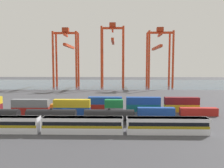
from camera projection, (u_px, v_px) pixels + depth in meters
The scene contains 23 objects.
ground_plane at pixel (84, 98), 112.92m from camera, with size 420.00×420.00×0.00m, color #424247.
harbour_water at pixel (99, 83), 204.77m from camera, with size 400.00×110.00×0.01m, color #384C60.
passenger_train at pixel (83, 124), 53.34m from camera, with size 60.43×3.14×3.90m.
freight_tank_row at pixel (51, 116), 61.91m from camera, with size 46.55×3.03×4.49m.
shipping_container_1 at pixel (31, 111), 73.37m from camera, with size 12.10×2.44×2.60m, color #AD211C.
shipping_container_2 at pixel (30, 103), 73.16m from camera, with size 12.10×2.44×2.60m, color slate.
shipping_container_3 at pixel (72, 111), 73.05m from camera, with size 12.10×2.44×2.60m, color #1C4299.
shipping_container_4 at pixel (72, 103), 72.84m from camera, with size 12.10×2.44×2.60m, color gold.
shipping_container_5 at pixel (114, 111), 72.73m from camera, with size 6.04×2.44×2.60m, color slate.
shipping_container_6 at pixel (114, 104), 72.52m from camera, with size 6.04×2.44×2.60m, color #197538.
shipping_container_7 at pixel (156, 111), 72.41m from camera, with size 12.10×2.44×2.60m, color #1C4299.
shipping_container_8 at pixel (198, 112), 72.09m from camera, with size 12.10×2.44×2.60m, color #AD211C.
shipping_container_11 at pixel (30, 107), 79.53m from camera, with size 6.04×2.44×2.60m, color #AD211C.
shipping_container_12 at pixel (67, 108), 79.21m from camera, with size 12.10×2.44×2.60m, color orange.
shipping_container_13 at pixel (105, 108), 78.90m from camera, with size 12.10×2.44×2.60m, color #AD211C.
shipping_container_14 at pixel (105, 101), 78.68m from camera, with size 12.10×2.44×2.60m, color #1C4299.
shipping_container_15 at pixel (143, 108), 78.58m from camera, with size 12.10×2.44×2.60m, color #146066.
shipping_container_16 at pixel (143, 101), 78.37m from camera, with size 12.10×2.44×2.60m, color #1C4299.
shipping_container_17 at pixel (181, 108), 78.27m from camera, with size 12.10×2.44×2.60m, color gold.
shipping_container_18 at pixel (182, 101), 78.06m from camera, with size 12.10×2.44×2.60m, color maroon.
gantry_crane_west at pixel (67, 52), 171.46m from camera, with size 19.07×34.94×45.32m.
gantry_crane_central at pixel (113, 49), 170.21m from camera, with size 17.87×34.68×48.88m.
gantry_crane_east at pixel (159, 52), 170.29m from camera, with size 19.24×39.20×45.35m.
Camera 1 is at (16.77, -71.60, 16.29)m, focal length 35.24 mm.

